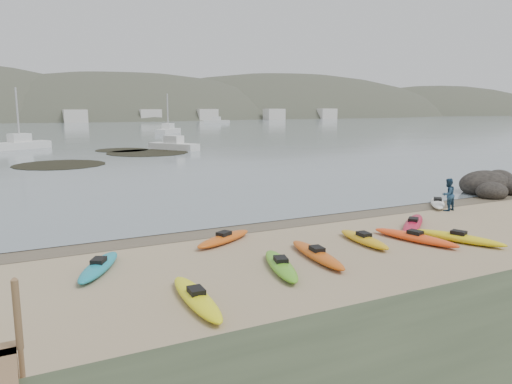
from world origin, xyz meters
TOP-DOWN VIEW (x-y plane):
  - ground at (0.00, 0.00)m, footprint 600.00×600.00m
  - wet_sand at (0.00, -0.30)m, footprint 60.00×60.00m
  - water at (0.00, 300.00)m, footprint 1200.00×1200.00m
  - kayaks at (0.20, -4.98)m, footprint 23.99×10.14m
  - person_east at (10.22, -1.90)m, footprint 0.90×0.75m
  - rock_cluster at (17.09, 0.62)m, footprint 5.21×3.82m
  - kelp_mats at (0.54, 34.49)m, footprint 18.89×19.78m
  - moored_boats at (2.17, 79.89)m, footprint 99.34×86.00m
  - far_hills at (39.38, 193.97)m, footprint 550.00×135.00m
  - far_town at (6.00, 145.00)m, footprint 199.00×5.00m

SIDE VIEW (x-z plane):
  - far_hills at x=39.38m, z-range -55.93..24.07m
  - ground at x=0.00m, z-range 0.00..0.00m
  - wet_sand at x=0.00m, z-range 0.00..0.00m
  - water at x=0.00m, z-range 0.01..0.01m
  - kelp_mats at x=0.54m, z-range 0.01..0.05m
  - kayaks at x=0.20m, z-range 0.00..0.34m
  - rock_cluster at x=17.09m, z-range -0.63..1.09m
  - moored_boats at x=2.17m, z-range -0.04..1.09m
  - person_east at x=10.22m, z-range 0.00..1.70m
  - far_town at x=6.00m, z-range 0.00..4.00m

